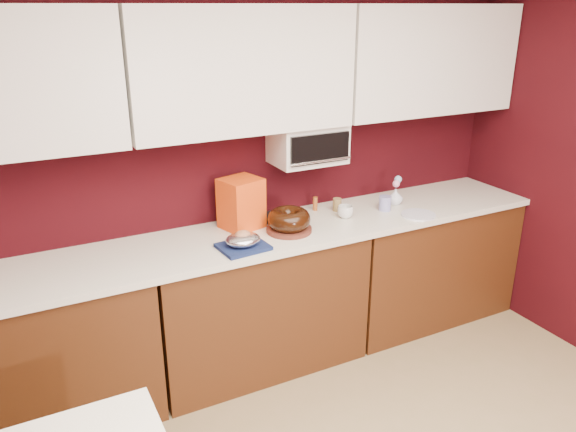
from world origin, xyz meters
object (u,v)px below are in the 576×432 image
(toaster_oven, at_px, (307,143))
(coffee_mug, at_px, (345,211))
(flower_vase, at_px, (395,196))
(foil_ham_nest, at_px, (243,239))
(blue_jar, at_px, (385,203))
(bundt_cake, at_px, (289,219))
(pandoro_box, at_px, (241,203))

(toaster_oven, xyz_separation_m, coffee_mug, (0.19, -0.18, -0.43))
(toaster_oven, xyz_separation_m, flower_vase, (0.64, -0.11, -0.41))
(foil_ham_nest, distance_m, blue_jar, 1.10)
(toaster_oven, height_order, foil_ham_nest, toaster_oven)
(foil_ham_nest, height_order, flower_vase, flower_vase)
(bundt_cake, height_order, coffee_mug, bundt_cake)
(coffee_mug, bearing_deg, blue_jar, -0.19)
(flower_vase, bearing_deg, pandoro_box, 175.30)
(bundt_cake, height_order, flower_vase, bundt_cake)
(toaster_oven, distance_m, bundt_cake, 0.52)
(foil_ham_nest, distance_m, pandoro_box, 0.34)
(toaster_oven, height_order, coffee_mug, toaster_oven)
(bundt_cake, bearing_deg, blue_jar, 3.27)
(pandoro_box, xyz_separation_m, coffee_mug, (0.66, -0.16, -0.11))
(pandoro_box, bearing_deg, foil_ham_nest, -127.29)
(bundt_cake, bearing_deg, foil_ham_nest, -162.99)
(foil_ham_nest, height_order, pandoro_box, pandoro_box)
(toaster_oven, bearing_deg, pandoro_box, -177.20)
(foil_ham_nest, bearing_deg, pandoro_box, 68.41)
(pandoro_box, bearing_deg, bundt_cake, -57.06)
(foil_ham_nest, bearing_deg, blue_jar, 7.76)
(bundt_cake, xyz_separation_m, coffee_mug, (0.43, 0.04, -0.03))
(toaster_oven, bearing_deg, foil_ham_nest, -150.98)
(foil_ham_nest, relative_size, flower_vase, 1.62)
(blue_jar, height_order, flower_vase, flower_vase)
(blue_jar, relative_size, flower_vase, 0.79)
(coffee_mug, distance_m, blue_jar, 0.31)
(coffee_mug, height_order, blue_jar, same)
(blue_jar, distance_m, flower_vase, 0.15)
(coffee_mug, bearing_deg, flower_vase, 8.24)
(pandoro_box, bearing_deg, coffee_mug, -29.02)
(toaster_oven, bearing_deg, flower_vase, -10.18)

